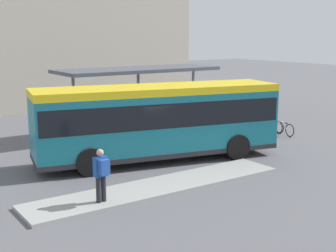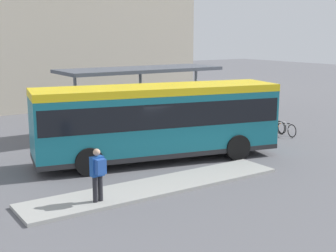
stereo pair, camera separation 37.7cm
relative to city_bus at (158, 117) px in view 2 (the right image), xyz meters
name	(u,v)px [view 2 (the right image)]	position (x,y,z in m)	size (l,w,h in m)	color
ground_plane	(158,160)	(-0.01, 0.00, -1.84)	(120.00, 120.00, 0.00)	#5B5B60
curb_island	(158,186)	(-1.98, -3.09, -1.78)	(9.61, 1.80, 0.12)	#9E9E99
city_bus	(158,117)	(0.00, 0.00, 0.00)	(10.49, 4.61, 3.15)	#197284
pedestrian_waiting	(98,172)	(-4.39, -3.48, -0.75)	(0.43, 0.46, 1.69)	#232328
bicycle_white	(286,129)	(8.25, 0.44, -1.49)	(0.48, 1.58, 0.69)	black
bicycle_orange	(276,126)	(8.44, 1.32, -1.51)	(0.48, 1.52, 0.66)	black
bicycle_black	(261,124)	(8.14, 2.20, -1.48)	(0.48, 1.67, 0.72)	black
bicycle_blue	(253,121)	(8.41, 3.09, -1.51)	(0.48, 1.52, 0.66)	black
station_shelter	(140,71)	(2.47, 5.68, 1.44)	(8.83, 3.17, 3.46)	#4C515B
potted_planter_near_shelter	(165,128)	(2.29, 2.96, -1.22)	(0.73, 0.73, 1.19)	slate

